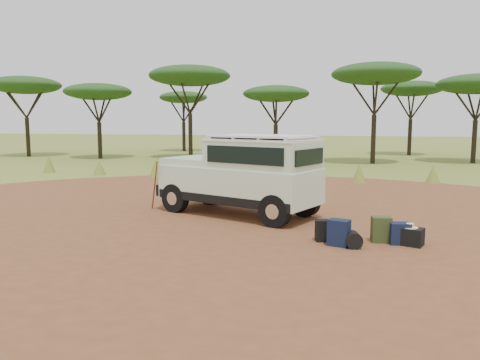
% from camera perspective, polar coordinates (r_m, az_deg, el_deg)
% --- Properties ---
extents(ground, '(140.00, 140.00, 0.00)m').
position_cam_1_polar(ground, '(12.03, 0.59, -5.14)').
color(ground, olive).
rests_on(ground, ground).
extents(dirt_clearing, '(23.00, 23.00, 0.01)m').
position_cam_1_polar(dirt_clearing, '(12.03, 0.59, -5.12)').
color(dirt_clearing, brown).
rests_on(dirt_clearing, ground).
extents(grass_fringe, '(36.60, 1.60, 0.90)m').
position_cam_1_polar(grass_fringe, '(20.41, 6.16, 1.09)').
color(grass_fringe, olive).
rests_on(grass_fringe, ground).
extents(acacia_treeline, '(46.70, 13.20, 6.26)m').
position_cam_1_polar(acacia_treeline, '(31.42, 9.95, 11.33)').
color(acacia_treeline, black).
rests_on(acacia_treeline, ground).
extents(safari_vehicle, '(4.83, 3.35, 2.21)m').
position_cam_1_polar(safari_vehicle, '(12.74, 0.37, 0.41)').
color(safari_vehicle, silver).
rests_on(safari_vehicle, ground).
extents(walking_staff, '(0.39, 0.39, 1.44)m').
position_cam_1_polar(walking_staff, '(13.69, -10.36, -0.67)').
color(walking_staff, '#602E16').
rests_on(walking_staff, ground).
extents(backpack_black, '(0.40, 0.33, 0.47)m').
position_cam_1_polar(backpack_black, '(10.25, 10.17, -6.09)').
color(backpack_black, black).
rests_on(backpack_black, ground).
extents(backpack_navy, '(0.49, 0.41, 0.56)m').
position_cam_1_polar(backpack_navy, '(9.94, 11.96, -6.32)').
color(backpack_navy, '#121C39').
rests_on(backpack_navy, ground).
extents(backpack_olive, '(0.44, 0.34, 0.55)m').
position_cam_1_polar(backpack_olive, '(10.45, 16.82, -5.81)').
color(backpack_olive, '#2C3A1B').
rests_on(backpack_olive, ground).
extents(duffel_navy, '(0.45, 0.36, 0.46)m').
position_cam_1_polar(duffel_navy, '(10.41, 18.88, -6.20)').
color(duffel_navy, '#121C39').
rests_on(duffel_navy, ground).
extents(hard_case, '(0.63, 0.54, 0.37)m').
position_cam_1_polar(hard_case, '(10.41, 19.98, -6.50)').
color(hard_case, black).
rests_on(hard_case, ground).
extents(stuff_sack, '(0.40, 0.40, 0.34)m').
position_cam_1_polar(stuff_sack, '(9.88, 13.63, -7.10)').
color(stuff_sack, black).
rests_on(stuff_sack, ground).
extents(safari_hat, '(0.32, 0.32, 0.09)m').
position_cam_1_polar(safari_hat, '(10.36, 20.03, -5.31)').
color(safari_hat, beige).
rests_on(safari_hat, hard_case).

